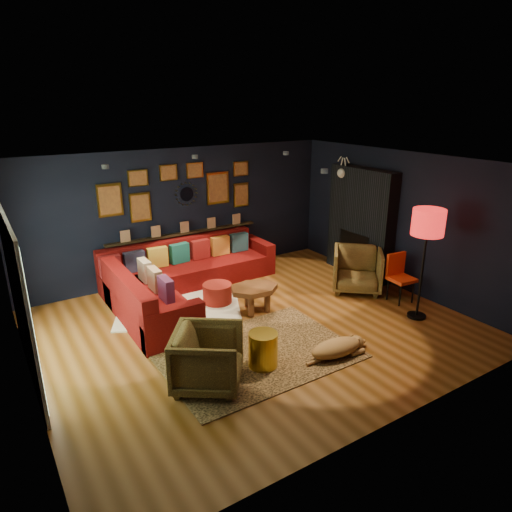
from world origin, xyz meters
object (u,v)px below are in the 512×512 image
coffee_table (254,291)px  gold_stool (263,350)px  orange_chair (399,273)px  dog (336,345)px  armchair_left (208,356)px  pouf (217,293)px  floor_lamp (428,227)px  sectional (175,281)px  armchair_right (357,268)px

coffee_table → gold_stool: gold_stool is taller
orange_chair → dog: bearing=-154.0°
orange_chair → armchair_left: bearing=-168.1°
pouf → floor_lamp: floor_lamp is taller
coffee_table → pouf: bearing=121.5°
armchair_left → dog: armchair_left is taller
coffee_table → floor_lamp: floor_lamp is taller
pouf → gold_stool: bearing=-101.2°
sectional → dog: 3.36m
armchair_right → gold_stool: 3.22m
pouf → orange_chair: 3.28m
sectional → armchair_right: bearing=-26.8°
armchair_right → dog: bearing=-98.5°
sectional → floor_lamp: 4.46m
armchair_left → floor_lamp: floor_lamp is taller
pouf → armchair_right: size_ratio=0.57×
armchair_left → floor_lamp: bearing=-56.3°
sectional → gold_stool: 2.81m
armchair_right → orange_chair: size_ratio=1.04×
armchair_left → orange_chair: 4.13m
pouf → dog: 2.57m
orange_chair → gold_stool: bearing=-166.2°
armchair_left → dog: size_ratio=0.78×
coffee_table → armchair_right: bearing=-6.6°
coffee_table → dog: size_ratio=0.84×
sectional → gold_stool: size_ratio=6.75×
armchair_right → orange_chair: (0.31, -0.73, 0.06)m
armchair_right → floor_lamp: size_ratio=0.49×
gold_stool → pouf: bearing=78.8°
pouf → sectional: bearing=128.4°
coffee_table → orange_chair: size_ratio=1.05×
coffee_table → armchair_left: size_ratio=1.08×
sectional → floor_lamp: (3.11, -2.94, 1.26)m
gold_stool → floor_lamp: size_ratio=0.27×
pouf → orange_chair: bearing=-29.6°
coffee_table → orange_chair: 2.65m
gold_stool → coffee_table: bearing=61.9°
sectional → armchair_right: armchair_right is taller
coffee_table → armchair_right: 2.17m
sectional → coffee_table: (0.91, -1.30, 0.05)m
sectional → armchair_left: sectional is taller
gold_stool → floor_lamp: bearing=-2.5°
pouf → floor_lamp: (2.59, -2.27, 1.38)m
sectional → floor_lamp: bearing=-43.4°
gold_stool → floor_lamp: (3.01, -0.13, 1.33)m
dog → gold_stool: bearing=165.5°
coffee_table → floor_lamp: size_ratio=0.49×
sectional → gold_stool: (0.11, -2.81, -0.07)m
pouf → gold_stool: 2.18m
coffee_table → gold_stool: (-0.81, -1.51, -0.12)m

